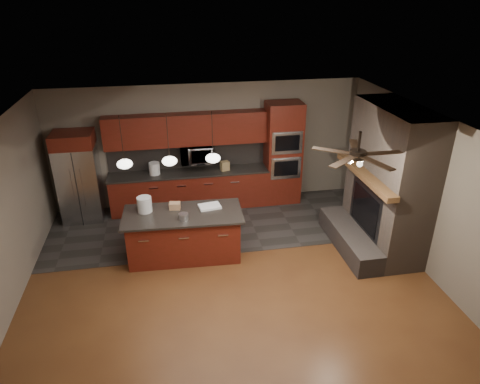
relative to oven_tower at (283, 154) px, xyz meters
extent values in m
plane|color=brown|center=(-1.70, -2.69, -1.19)|extent=(7.00, 7.00, 0.00)
cube|color=white|center=(-1.70, -2.69, 1.61)|extent=(7.00, 6.00, 0.02)
cube|color=#71675A|center=(-1.70, 0.31, 0.21)|extent=(7.00, 0.02, 2.80)
cube|color=#71675A|center=(1.80, -2.69, 0.21)|extent=(0.02, 6.00, 2.80)
cube|color=#71675A|center=(-5.20, -2.69, 0.21)|extent=(0.02, 6.00, 2.80)
cube|color=#2F2C2A|center=(-1.70, -0.89, -1.19)|extent=(7.00, 2.40, 0.01)
cube|color=brown|center=(1.40, -2.29, 0.21)|extent=(0.80, 2.00, 2.80)
cube|color=#403834|center=(0.75, -2.29, -0.99)|extent=(0.50, 2.00, 0.40)
cube|color=#2D2D30|center=(1.02, -2.29, -0.37)|extent=(0.05, 1.20, 0.95)
cube|color=black|center=(1.00, -2.29, -0.37)|extent=(0.02, 1.00, 0.75)
cube|color=brown|center=(0.90, -2.29, 0.36)|extent=(0.22, 2.10, 0.10)
cube|color=maroon|center=(-2.18, 0.01, -0.76)|extent=(3.55, 0.60, 0.86)
cube|color=black|center=(-2.18, 0.01, -0.31)|extent=(3.59, 0.64, 0.04)
cube|color=black|center=(-2.18, 0.29, 0.01)|extent=(3.55, 0.03, 0.60)
cube|color=maroon|center=(-2.18, 0.13, 0.66)|extent=(3.55, 0.35, 0.70)
cube|color=maroon|center=(0.00, 0.01, 0.00)|extent=(0.80, 0.60, 2.38)
cube|color=silver|center=(0.00, -0.30, -0.24)|extent=(0.70, 0.03, 0.52)
cube|color=black|center=(0.00, -0.32, -0.24)|extent=(0.55, 0.02, 0.35)
cube|color=silver|center=(0.00, -0.30, 0.36)|extent=(0.70, 0.03, 0.52)
cube|color=black|center=(0.00, -0.32, 0.36)|extent=(0.55, 0.02, 0.35)
imported|color=silver|center=(-1.98, 0.06, 0.11)|extent=(0.73, 0.41, 0.50)
cube|color=silver|center=(-4.52, -0.07, -0.35)|extent=(0.84, 0.72, 1.68)
cube|color=#2D2D30|center=(-4.52, -0.44, -0.35)|extent=(0.02, 0.02, 1.66)
cube|color=silver|center=(-4.62, -0.45, -0.30)|extent=(0.03, 0.03, 0.84)
cube|color=silver|center=(-4.42, -0.45, -0.30)|extent=(0.03, 0.03, 0.84)
cube|color=maroon|center=(-4.52, -0.08, 0.64)|extent=(0.84, 0.72, 0.30)
cube|color=maroon|center=(-2.44, -1.98, -0.75)|extent=(2.07, 0.93, 0.88)
cube|color=black|center=(-2.44, -1.98, -0.29)|extent=(2.22, 1.09, 0.04)
cylinder|color=silver|center=(-3.11, -1.78, -0.13)|extent=(0.32, 0.32, 0.29)
cylinder|color=#B7B8BD|center=(-2.43, -2.21, -0.21)|extent=(0.20, 0.20, 0.11)
cube|color=white|center=(-1.92, -1.84, -0.25)|extent=(0.43, 0.33, 0.04)
cube|color=#A87C56|center=(-2.57, -1.78, -0.21)|extent=(0.22, 0.17, 0.13)
cylinder|color=white|center=(-2.93, 0.01, -0.16)|extent=(0.27, 0.27, 0.27)
cube|color=#9F8452|center=(-1.36, -0.04, -0.19)|extent=(0.22, 0.19, 0.21)
cylinder|color=black|center=(-3.35, -1.99, 1.22)|extent=(0.01, 0.01, 0.78)
ellipsoid|color=white|center=(-3.35, -1.99, 0.77)|extent=(0.26, 0.26, 0.16)
cylinder|color=black|center=(-2.60, -1.99, 1.22)|extent=(0.01, 0.01, 0.78)
ellipsoid|color=white|center=(-2.60, -1.99, 0.77)|extent=(0.26, 0.26, 0.16)
cylinder|color=black|center=(-1.85, -1.99, 1.22)|extent=(0.01, 0.01, 0.78)
ellipsoid|color=white|center=(-1.85, -1.99, 0.77)|extent=(0.26, 0.26, 0.16)
cylinder|color=black|center=(0.10, -3.49, 1.46)|extent=(0.04, 0.04, 0.30)
cylinder|color=black|center=(0.10, -3.49, 1.26)|extent=(0.24, 0.24, 0.12)
cube|color=black|center=(0.48, -3.49, 1.26)|extent=(0.60, 0.12, 0.01)
cube|color=black|center=(0.22, -3.13, 1.26)|extent=(0.30, 0.61, 0.01)
cube|color=black|center=(-0.21, -3.27, 1.26)|extent=(0.56, 0.45, 0.01)
cube|color=black|center=(-0.21, -3.72, 1.26)|extent=(0.56, 0.45, 0.01)
cube|color=black|center=(0.22, -3.85, 1.26)|extent=(0.30, 0.61, 0.01)
camera|label=1|loc=(-2.64, -8.94, 3.45)|focal=32.00mm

